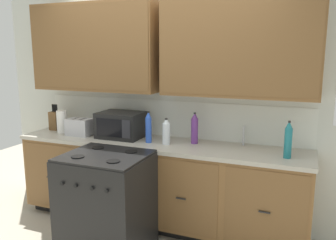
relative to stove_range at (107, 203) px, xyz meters
The scene contains 13 objects.
ground_plane 0.62m from the stove_range, 54.49° to the left, with size 8.00×8.00×0.00m, color #B2A893.
wall_unit 1.49m from the stove_range, 73.95° to the left, with size 4.28×0.40×2.59m.
counter_run 0.67m from the stove_range, 69.25° to the left, with size 3.11×0.64×0.93m.
stove_range is the anchor object (origin of this frame).
microwave 0.93m from the stove_range, 107.71° to the left, with size 0.48×0.37×0.28m.
toaster 1.07m from the stove_range, 140.10° to the left, with size 0.28×0.18×0.19m.
knife_block 1.48m from the stove_range, 147.44° to the left, with size 0.11×0.14×0.31m.
sink_faucet 1.49m from the stove_range, 37.43° to the left, with size 0.02×0.02×0.20m, color #B2B5BA.
paper_towel_roll 1.29m from the stove_range, 147.44° to the left, with size 0.12×0.12×0.26m, color white.
bottle_violet 1.13m from the stove_range, 49.64° to the left, with size 0.07×0.07×0.32m.
bottle_teal 1.74m from the stove_range, 19.59° to the left, with size 0.07×0.07×0.34m.
bottle_clear 0.91m from the stove_range, 58.42° to the left, with size 0.08×0.08×0.27m.
bottle_blue 0.87m from the stove_range, 74.46° to the left, with size 0.06×0.06×0.33m.
Camera 1 is at (1.42, -2.92, 1.84)m, focal length 37.11 mm.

